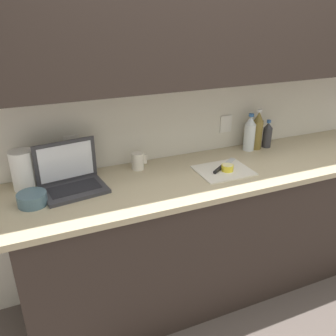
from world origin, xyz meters
TOP-DOWN VIEW (x-y plane):
  - ground_plane at (0.00, 0.00)m, footprint 12.00×12.00m
  - wall_back at (-0.00, 0.25)m, footprint 5.20×0.38m
  - counter_unit at (0.02, 0.00)m, footprint 2.57×0.64m
  - laptop at (-0.90, 0.11)m, footprint 0.37×0.29m
  - cutting_board at (0.00, -0.03)m, footprint 0.33×0.27m
  - knife at (-0.01, -0.01)m, footprint 0.25×0.18m
  - lemon_half_cut at (0.02, -0.05)m, footprint 0.07×0.07m
  - bottle_green_soda at (0.50, 0.21)m, footprint 0.06×0.06m
  - bottle_oil_tall at (0.41, 0.21)m, footprint 0.07×0.07m
  - bottle_water_clear at (0.35, 0.21)m, footprint 0.08×0.08m
  - measuring_cup at (-0.48, 0.21)m, footprint 0.10×0.08m
  - bowl_white at (-1.12, -0.00)m, footprint 0.15×0.15m
  - paper_towel_roll at (-1.14, 0.20)m, footprint 0.13×0.13m

SIDE VIEW (x-z plane):
  - ground_plane at x=0.00m, z-range 0.00..0.00m
  - counter_unit at x=0.02m, z-range 0.01..0.92m
  - cutting_board at x=0.00m, z-range 0.91..0.92m
  - knife at x=-0.01m, z-range 0.91..0.94m
  - lemon_half_cut at x=0.02m, z-range 0.92..0.96m
  - bowl_white at x=-1.12m, z-range 0.91..0.97m
  - measuring_cup at x=-0.48m, z-range 0.91..1.02m
  - laptop at x=-0.90m, z-range 0.84..1.10m
  - bottle_green_soda at x=0.50m, z-range 0.90..1.10m
  - paper_towel_roll at x=-1.14m, z-range 0.91..1.13m
  - bottle_water_clear at x=0.35m, z-range 0.90..1.16m
  - bottle_oil_tall at x=0.41m, z-range 0.90..1.18m
  - wall_back at x=0.00m, z-range 0.26..2.86m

